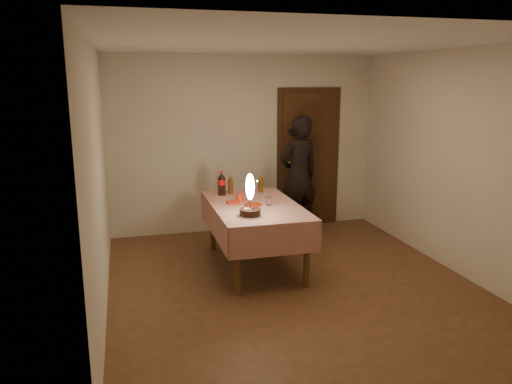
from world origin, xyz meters
TOP-DOWN VIEW (x-y plane):
  - ground at (0.00, 0.00)m, footprint 4.00×4.50m
  - room_shell at (0.03, 0.08)m, footprint 4.04×4.54m
  - dining_table at (-0.27, 0.66)m, footprint 1.02×1.72m
  - birthday_cake at (-0.45, 0.18)m, footprint 0.29×0.29m
  - red_plate at (-0.29, 0.64)m, footprint 0.22×0.22m
  - red_cup at (-0.41, 0.82)m, footprint 0.08×0.08m
  - clear_cup at (-0.11, 0.60)m, footprint 0.07×0.07m
  - napkin_stack at (-0.51, 0.77)m, footprint 0.15×0.15m
  - cola_bottle at (-0.55, 1.24)m, footprint 0.10×0.10m
  - amber_bottle_left at (-0.43, 1.30)m, footprint 0.06×0.06m
  - amber_bottle_right at (-0.02, 1.29)m, footprint 0.06×0.06m
  - photographer at (0.71, 1.85)m, footprint 0.72×0.55m

SIDE VIEW (x-z plane):
  - ground at x=0.00m, z-range -0.01..0.01m
  - dining_table at x=-0.27m, z-range 0.29..1.08m
  - red_plate at x=-0.29m, z-range 0.79..0.79m
  - napkin_stack at x=-0.51m, z-range 0.79..0.81m
  - clear_cup at x=-0.11m, z-range 0.79..0.88m
  - red_cup at x=-0.41m, z-range 0.79..0.89m
  - photographer at x=0.71m, z-range 0.00..1.75m
  - amber_bottle_left at x=-0.43m, z-range 0.78..1.03m
  - amber_bottle_right at x=-0.02m, z-range 0.78..1.03m
  - birthday_cake at x=-0.45m, z-range 0.69..1.16m
  - cola_bottle at x=-0.55m, z-range 0.78..1.10m
  - room_shell at x=0.03m, z-range 0.34..2.96m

